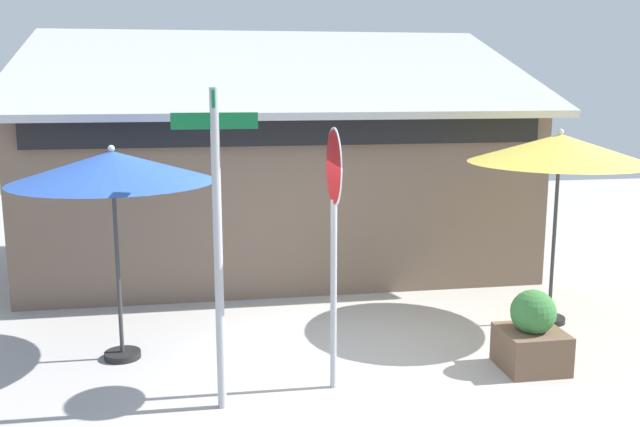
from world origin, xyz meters
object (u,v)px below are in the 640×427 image
stop_sign (334,207)px  street_sign_post (217,220)px  sidewalk_planter (532,335)px  patio_umbrella_mustard_center (560,150)px  patio_umbrella_royal_blue_left (112,168)px

stop_sign → street_sign_post: bearing=-167.3°
sidewalk_planter → street_sign_post: bearing=-173.8°
patio_umbrella_mustard_center → patio_umbrella_royal_blue_left: bearing=-176.7°
patio_umbrella_mustard_center → sidewalk_planter: size_ratio=2.83×
sidewalk_planter → patio_umbrella_mustard_center: bearing=55.8°
patio_umbrella_mustard_center → stop_sign: bearing=-155.0°
patio_umbrella_royal_blue_left → sidewalk_planter: (4.79, -1.14, -1.93)m
stop_sign → patio_umbrella_royal_blue_left: (-2.39, 1.25, 0.31)m
street_sign_post → patio_umbrella_royal_blue_left: bearing=127.2°
street_sign_post → patio_umbrella_mustard_center: 5.01m
street_sign_post → patio_umbrella_royal_blue_left: size_ratio=1.26×
patio_umbrella_mustard_center → sidewalk_planter: bearing=-124.2°
patio_umbrella_mustard_center → sidewalk_planter: (-1.00, -1.47, -2.02)m
stop_sign → sidewalk_planter: size_ratio=3.00×
street_sign_post → patio_umbrella_mustard_center: size_ratio=1.21×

